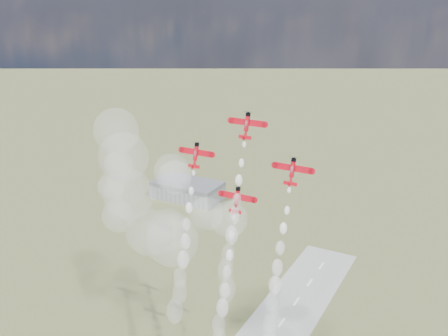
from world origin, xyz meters
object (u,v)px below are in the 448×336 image
hangar (188,190)px  plane_left (196,155)px  plane_lead (247,125)px  plane_right (292,171)px  plane_slot (237,199)px

hangar → plane_left: 228.87m
hangar → plane_left: (113.69, -174.77, 94.39)m
plane_lead → plane_right: plane_lead is taller
hangar → plane_right: size_ratio=4.42×
plane_lead → plane_left: plane_lead is taller
hangar → plane_right: plane_right is taller
plane_slot → plane_right: bearing=11.0°
hangar → plane_slot: 235.46m
hangar → plane_lead: plane_lead is taller
plane_left → plane_slot: size_ratio=1.00×
hangar → plane_slot: (129.65, -177.86, 83.65)m
plane_lead → plane_left: size_ratio=1.00×
hangar → plane_slot: size_ratio=4.42×
plane_left → plane_right: 31.93m
plane_lead → plane_slot: size_ratio=1.00×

